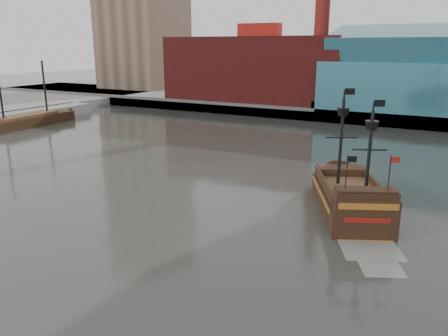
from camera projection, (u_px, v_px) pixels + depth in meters
The scene contains 7 objects.
ground at pixel (140, 241), 34.73m from camera, with size 400.00×400.00×0.00m, color #272924.
promenade_far at pixel (368, 102), 112.38m from camera, with size 220.00×60.00×2.00m, color slate.
seawall at pixel (339, 117), 87.32m from camera, with size 220.00×1.00×2.60m, color #4C4C49.
pier at pixel (5, 119), 86.43m from camera, with size 6.00×40.00×2.00m, color slate.
skyline at pixel (395, 1), 97.34m from camera, with size 149.00×45.00×62.00m.
pirate_ship at pixel (350, 201), 40.38m from camera, with size 11.14×16.69×12.10m.
docked_vessel at pixel (27, 122), 84.01m from camera, with size 5.70×20.51×13.79m.
Camera 1 is at (21.03, -24.86, 14.97)m, focal length 35.00 mm.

